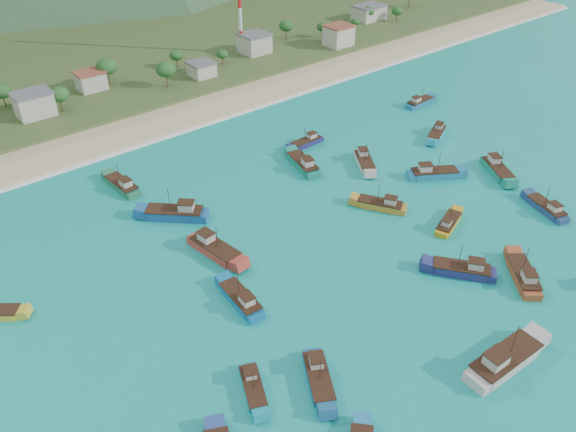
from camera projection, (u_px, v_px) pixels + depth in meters
ground at (369, 263)px, 103.66m from camera, size 600.00×600.00×0.00m
beach at (160, 121)px, 153.91m from camera, size 400.00×18.00×1.20m
land at (74, 62)px, 192.72m from camera, size 400.00×110.00×2.40m
surf_line at (178, 133)px, 147.87m from camera, size 400.00×2.50×0.08m
village at (161, 71)px, 173.22m from camera, size 218.44×24.86×6.77m
vegetation at (118, 79)px, 165.88m from camera, size 281.38×25.89×9.01m
boat_0 at (437, 134)px, 145.99m from camera, size 10.31×6.90×5.91m
boat_3 at (307, 143)px, 142.17m from camera, size 9.36×2.92×5.50m
boat_6 at (462, 270)px, 100.68m from camera, size 9.46×11.06×6.69m
boat_10 at (364, 162)px, 133.58m from camera, size 8.55×10.68×6.33m
boat_13 at (215, 249)px, 105.53m from camera, size 5.28×12.62×7.23m
boat_14 at (433, 174)px, 128.74m from camera, size 11.71×9.20×6.90m
boat_15 at (241, 300)px, 94.41m from camera, size 4.05×10.81×6.25m
boat_16 at (504, 361)px, 83.13m from camera, size 14.07×4.94×8.18m
boat_18 at (318, 378)px, 81.02m from camera, size 7.75×10.38×6.05m
boat_19 at (448, 224)px, 112.92m from camera, size 9.50×5.52×5.39m
boat_20 at (523, 276)px, 99.38m from camera, size 9.85×10.57×6.60m
boat_21 at (176, 214)px, 115.16m from camera, size 11.96×11.72×7.64m
boat_22 at (122, 186)px, 124.61m from camera, size 3.93×11.11×6.45m
boat_25 at (381, 205)px, 118.24m from camera, size 7.93×10.50×6.14m
boat_26 at (303, 165)px, 132.34m from camera, size 6.22×12.19×6.91m
boat_27 at (497, 170)px, 130.27m from camera, size 8.96×11.65×6.84m
boat_28 at (420, 103)px, 162.67m from camera, size 10.02×3.26×5.87m
boat_29 at (253, 388)px, 79.87m from camera, size 5.85×8.93×5.10m
boat_30 at (547, 209)px, 117.25m from camera, size 6.05×10.53×5.97m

